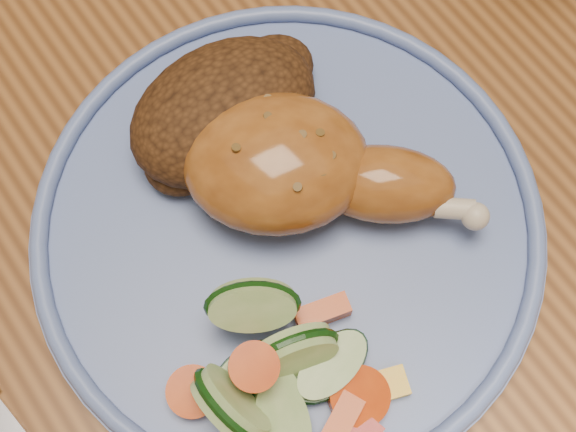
{
  "coord_description": "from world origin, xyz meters",
  "views": [
    {
      "loc": [
        -0.17,
        -0.21,
        1.18
      ],
      "look_at": [
        -0.08,
        -0.09,
        0.78
      ],
      "focal_mm": 50.0,
      "sensor_mm": 36.0,
      "label": 1
    }
  ],
  "objects": [
    {
      "name": "dining_table",
      "position": [
        0.0,
        0.0,
        0.67
      ],
      "size": [
        0.9,
        1.4,
        0.75
      ],
      "color": "brown",
      "rests_on": "ground"
    },
    {
      "name": "ground",
      "position": [
        0.0,
        0.0,
        0.0
      ],
      "size": [
        4.0,
        4.0,
        0.0
      ],
      "primitive_type": "plane",
      "color": "brown",
      "rests_on": "ground"
    },
    {
      "name": "vegetable_pile",
      "position": [
        -0.13,
        -0.16,
        0.78
      ],
      "size": [
        0.11,
        0.12,
        0.05
      ],
      "color": "#A50A05",
      "rests_on": "plate"
    },
    {
      "name": "chicken_leg",
      "position": [
        -0.06,
        -0.07,
        0.79
      ],
      "size": [
        0.15,
        0.15,
        0.05
      ],
      "color": "#A86123",
      "rests_on": "plate"
    },
    {
      "name": "plate_rim",
      "position": [
        -0.08,
        -0.09,
        0.77
      ],
      "size": [
        0.28,
        0.28,
        0.01
      ],
      "primitive_type": "torus",
      "color": "#5D75B8",
      "rests_on": "plate"
    },
    {
      "name": "rice_pilaf",
      "position": [
        -0.07,
        -0.02,
        0.78
      ],
      "size": [
        0.12,
        0.08,
        0.05
      ],
      "color": "#442611",
      "rests_on": "plate"
    },
    {
      "name": "plate",
      "position": [
        -0.08,
        -0.09,
        0.76
      ],
      "size": [
        0.29,
        0.29,
        0.01
      ],
      "primitive_type": "cylinder",
      "color": "#5D75B8",
      "rests_on": "dining_table"
    }
  ]
}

